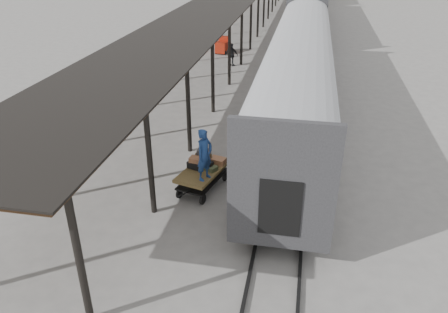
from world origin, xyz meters
name	(u,v)px	position (x,y,z in m)	size (l,w,h in m)	color
ground	(204,187)	(0.00, 0.00, 0.00)	(160.00, 160.00, 0.00)	slate
train	(309,0)	(3.19, 33.79, 2.69)	(3.45, 76.01, 4.01)	silver
rails	(307,26)	(3.20, 34.00, 0.06)	(1.54, 150.00, 0.12)	black
baggage_cart	(203,174)	(0.02, -0.15, 0.65)	(1.82, 2.64, 0.86)	brown
suitcase_stack	(204,161)	(0.00, 0.21, 1.06)	(1.44, 1.16, 0.60)	#3B3B3E
luggage_tug	(223,46)	(-3.37, 21.26, 0.59)	(1.14, 1.60, 1.29)	maroon
porter	(205,155)	(0.27, -0.80, 1.84)	(0.72, 0.47, 1.96)	navy
pedestrian	(232,55)	(-1.98, 17.47, 0.84)	(0.98, 0.41, 1.68)	black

